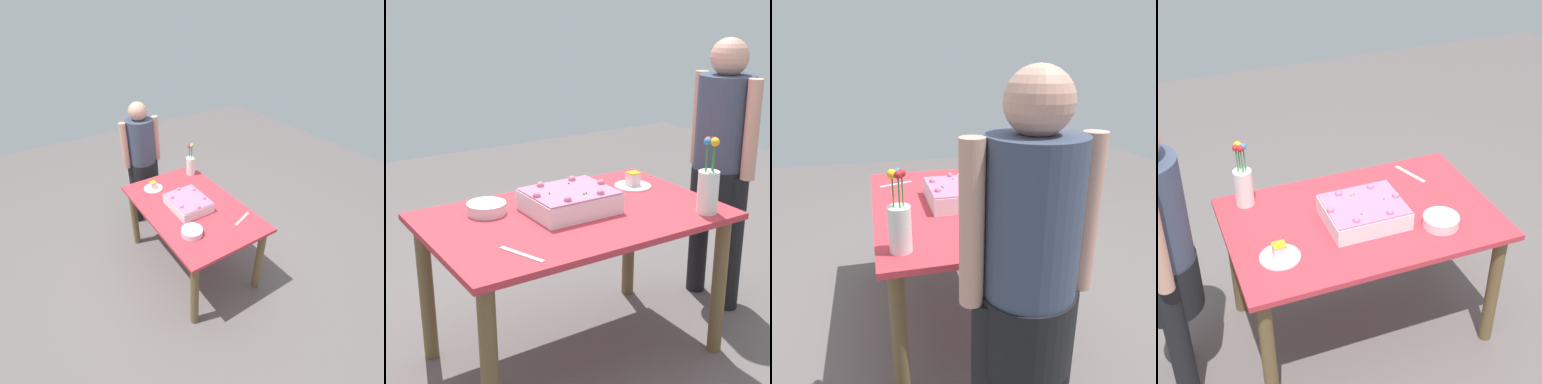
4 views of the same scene
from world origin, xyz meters
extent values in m
plane|color=#625A58|center=(0.00, 0.00, 0.00)|extent=(8.00, 8.00, 0.00)
cube|color=#C5333E|center=(0.00, 0.00, 0.73)|extent=(1.36, 0.87, 0.03)
cylinder|color=brown|center=(-0.60, -0.36, 0.36)|extent=(0.07, 0.07, 0.71)
cylinder|color=brown|center=(0.60, -0.36, 0.36)|extent=(0.07, 0.07, 0.71)
cylinder|color=brown|center=(-0.60, 0.36, 0.36)|extent=(0.07, 0.07, 0.71)
cylinder|color=brown|center=(0.60, 0.36, 0.36)|extent=(0.07, 0.07, 0.71)
cube|color=white|center=(0.00, -0.04, 0.79)|extent=(0.39, 0.32, 0.09)
cube|color=#D06E93|center=(0.00, -0.04, 0.84)|extent=(0.38, 0.32, 0.01)
sphere|color=#D06E93|center=(0.17, -0.04, 0.85)|extent=(0.04, 0.04, 0.04)
sphere|color=#D06E93|center=(0.08, 0.09, 0.85)|extent=(0.04, 0.04, 0.04)
sphere|color=#D06E93|center=(-0.09, 0.09, 0.85)|extent=(0.04, 0.04, 0.04)
sphere|color=#D06E93|center=(-0.18, -0.04, 0.85)|extent=(0.04, 0.04, 0.04)
sphere|color=#D06E93|center=(-0.09, -0.16, 0.85)|extent=(0.04, 0.04, 0.04)
sphere|color=#D06E93|center=(0.08, -0.16, 0.85)|extent=(0.04, 0.04, 0.04)
cone|color=#2D8438|center=(-0.04, 0.05, 0.85)|extent=(0.02, 0.02, 0.02)
cone|color=#2D8438|center=(0.11, -0.04, 0.85)|extent=(0.02, 0.02, 0.02)
cone|color=#2D8438|center=(-0.05, -0.12, 0.85)|extent=(0.02, 0.02, 0.02)
cone|color=#2D8438|center=(-0.02, 0.05, 0.85)|extent=(0.02, 0.02, 0.02)
cylinder|color=white|center=(-0.47, -0.16, 0.75)|extent=(0.19, 0.19, 0.01)
cube|color=white|center=(-0.47, -0.16, 0.78)|extent=(0.06, 0.06, 0.06)
cube|color=gold|center=(-0.47, -0.16, 0.82)|extent=(0.06, 0.06, 0.01)
cube|color=silver|center=(0.41, 0.27, 0.75)|extent=(0.09, 0.21, 0.00)
cylinder|color=white|center=(-0.52, 0.32, 0.84)|extent=(0.10, 0.10, 0.20)
cylinder|color=#2D8438|center=(-0.50, 0.32, 1.01)|extent=(0.01, 0.01, 0.14)
sphere|color=#2D7FC9|center=(-0.50, 0.32, 1.08)|extent=(0.03, 0.03, 0.03)
cylinder|color=#2D8438|center=(-0.52, 0.34, 1.01)|extent=(0.01, 0.01, 0.14)
sphere|color=yellow|center=(-0.52, 0.34, 1.08)|extent=(0.04, 0.04, 0.04)
cylinder|color=#2D8438|center=(-0.54, 0.32, 1.01)|extent=(0.01, 0.01, 0.14)
sphere|color=red|center=(-0.54, 0.32, 1.08)|extent=(0.03, 0.03, 0.03)
cylinder|color=#2D8438|center=(-0.52, 0.30, 1.01)|extent=(0.01, 0.01, 0.14)
sphere|color=red|center=(-0.52, 0.30, 1.08)|extent=(0.03, 0.03, 0.03)
cylinder|color=silver|center=(0.34, -0.21, 0.77)|extent=(0.18, 0.18, 0.05)
cylinder|color=black|center=(-0.98, -0.17, 0.39)|extent=(0.11, 0.11, 0.78)
cylinder|color=black|center=(-0.98, 0.09, 0.39)|extent=(0.11, 0.11, 0.78)
cylinder|color=black|center=(-0.98, -0.04, 0.66)|extent=(0.31, 0.32, 0.28)
cylinder|color=#39435B|center=(-0.98, -0.04, 1.04)|extent=(0.30, 0.30, 0.52)
sphere|color=tan|center=(-0.98, -0.04, 1.39)|extent=(0.20, 0.20, 0.20)
cylinder|color=tan|center=(-0.98, -0.23, 1.04)|extent=(0.08, 0.08, 0.52)
cylinder|color=tan|center=(-0.98, 0.15, 1.04)|extent=(0.08, 0.08, 0.52)
camera|label=1|loc=(1.92, -1.24, 2.41)|focal=28.00mm
camera|label=2|loc=(1.34, 2.13, 1.70)|focal=55.00mm
camera|label=3|loc=(-1.94, 0.41, 1.49)|focal=35.00mm
camera|label=4|loc=(-0.93, -2.22, 2.48)|focal=55.00mm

